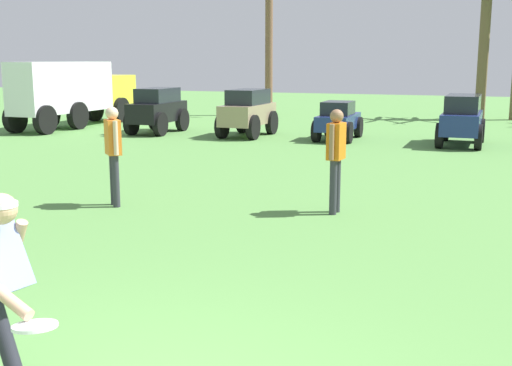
{
  "coord_description": "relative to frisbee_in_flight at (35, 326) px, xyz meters",
  "views": [
    {
      "loc": [
        2.18,
        -2.92,
        2.27
      ],
      "look_at": [
        -0.32,
        3.74,
        0.9
      ],
      "focal_mm": 45.0,
      "sensor_mm": 36.0,
      "label": 1
    }
  ],
  "objects": [
    {
      "name": "frisbee_in_flight",
      "position": [
        0.0,
        0.0,
        0.0
      ],
      "size": [
        0.38,
        0.38,
        0.06
      ],
      "color": "white"
    },
    {
      "name": "parked_car_slot_d",
      "position": [
        1.69,
        15.13,
        0.05
      ],
      "size": [
        1.17,
        2.41,
        1.34
      ],
      "color": "navy",
      "rests_on": "ground_plane"
    },
    {
      "name": "box_truck",
      "position": [
        -11.0,
        15.44,
        0.56
      ],
      "size": [
        1.4,
        5.9,
        2.2
      ],
      "color": "yellow",
      "rests_on": "ground_plane"
    },
    {
      "name": "palm_tree_far_left",
      "position": [
        -6.3,
        22.19,
        2.85
      ],
      "size": [
        3.16,
        3.28,
        5.94
      ],
      "color": "brown",
      "rests_on": "ground_plane"
    },
    {
      "name": "teammate_midfield",
      "position": [
        -3.0,
        5.51,
        0.26
      ],
      "size": [
        0.4,
        0.4,
        1.56
      ],
      "color": "#33333D",
      "rests_on": "ground_plane"
    },
    {
      "name": "parked_car_slot_b",
      "position": [
        -4.44,
        15.0,
        0.07
      ],
      "size": [
        1.2,
        2.37,
        1.4
      ],
      "color": "#998466",
      "rests_on": "ground_plane"
    },
    {
      "name": "teammate_near_sideline",
      "position": [
        0.36,
        6.24,
        0.26
      ],
      "size": [
        0.23,
        0.5,
        1.56
      ],
      "color": "#33333D",
      "rests_on": "ground_plane"
    },
    {
      "name": "parked_car_slot_a",
      "position": [
        -7.42,
        14.83,
        0.07
      ],
      "size": [
        1.24,
        2.38,
        1.4
      ],
      "color": "black",
      "rests_on": "ground_plane"
    },
    {
      "name": "palm_tree_left_of_centre",
      "position": [
        1.95,
        23.35,
        2.46
      ],
      "size": [
        3.71,
        2.99,
        5.29
      ],
      "color": "brown",
      "rests_on": "ground_plane"
    },
    {
      "name": "parked_car_slot_c",
      "position": [
        -1.7,
        15.13,
        -0.11
      ],
      "size": [
        1.12,
        2.22,
        1.1
      ],
      "color": "navy",
      "rests_on": "ground_plane"
    }
  ]
}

